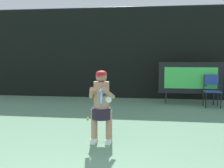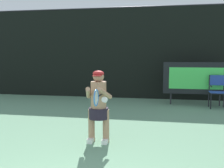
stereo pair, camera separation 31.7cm
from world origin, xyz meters
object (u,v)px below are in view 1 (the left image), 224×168
(scoreboard, at_px, (190,78))
(tennis_racket, at_px, (101,98))
(tennis_player, at_px, (101,104))
(tennis_ball_loose, at_px, (88,118))
(umpire_chair, at_px, (212,89))

(scoreboard, relative_size, tennis_racket, 3.65)
(tennis_player, distance_m, tennis_ball_loose, 2.05)
(tennis_racket, distance_m, tennis_ball_loose, 2.58)
(umpire_chair, xyz_separation_m, tennis_player, (-3.05, -4.10, 0.16))
(umpire_chair, bearing_deg, tennis_ball_loose, -148.14)
(umpire_chair, bearing_deg, tennis_player, -126.60)
(tennis_ball_loose, bearing_deg, umpire_chair, 31.86)
(umpire_chair, xyz_separation_m, tennis_ball_loose, (-3.74, -2.33, -0.58))
(tennis_racket, bearing_deg, scoreboard, 56.16)
(scoreboard, height_order, tennis_ball_loose, scoreboard)
(umpire_chair, bearing_deg, scoreboard, 150.55)
(tennis_player, xyz_separation_m, tennis_ball_loose, (-0.70, 1.78, -0.75))
(tennis_ball_loose, bearing_deg, scoreboard, 41.28)
(tennis_racket, relative_size, tennis_ball_loose, 8.85)
(scoreboard, height_order, umpire_chair, scoreboard)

